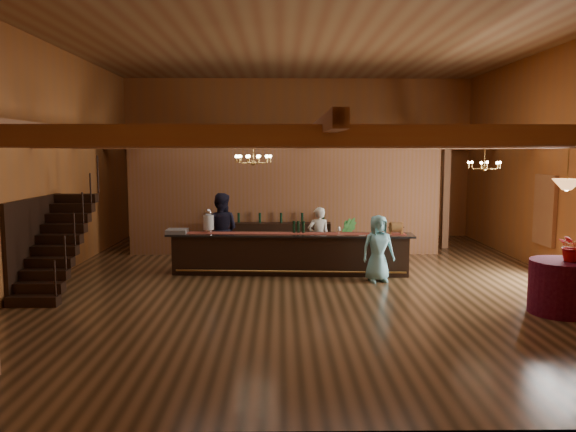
{
  "coord_description": "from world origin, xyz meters",
  "views": [
    {
      "loc": [
        -0.62,
        -12.73,
        3.0
      ],
      "look_at": [
        -0.44,
        0.73,
        1.44
      ],
      "focal_mm": 35.0,
      "sensor_mm": 36.0,
      "label": 1
    }
  ],
  "objects_px": {
    "tasting_bar": "(290,253)",
    "guest": "(378,248)",
    "chandelier_right": "(484,165)",
    "chandelier_left": "(253,159)",
    "pendant_lamp": "(567,184)",
    "bartender": "(319,237)",
    "floor_plant": "(345,238)",
    "beverage_dispenser": "(209,221)",
    "staff_second": "(221,230)",
    "raffle_drum": "(396,227)",
    "round_table": "(561,287)",
    "backbar_shelf": "(271,239)"
  },
  "relations": [
    {
      "from": "bartender",
      "to": "floor_plant",
      "type": "relative_size",
      "value": 1.33
    },
    {
      "from": "round_table",
      "to": "guest",
      "type": "distance_m",
      "value": 3.96
    },
    {
      "from": "beverage_dispenser",
      "to": "guest",
      "type": "distance_m",
      "value": 4.17
    },
    {
      "from": "chandelier_right",
      "to": "pendant_lamp",
      "type": "height_order",
      "value": "same"
    },
    {
      "from": "guest",
      "to": "backbar_shelf",
      "type": "bearing_deg",
      "value": 118.47
    },
    {
      "from": "pendant_lamp",
      "to": "chandelier_left",
      "type": "bearing_deg",
      "value": 155.69
    },
    {
      "from": "beverage_dispenser",
      "to": "chandelier_right",
      "type": "xyz_separation_m",
      "value": [
        6.71,
        -0.17,
        1.39
      ]
    },
    {
      "from": "round_table",
      "to": "guest",
      "type": "relative_size",
      "value": 0.74
    },
    {
      "from": "chandelier_right",
      "to": "guest",
      "type": "bearing_deg",
      "value": -163.13
    },
    {
      "from": "floor_plant",
      "to": "pendant_lamp",
      "type": "bearing_deg",
      "value": -57.16
    },
    {
      "from": "beverage_dispenser",
      "to": "backbar_shelf",
      "type": "bearing_deg",
      "value": 56.65
    },
    {
      "from": "beverage_dispenser",
      "to": "raffle_drum",
      "type": "distance_m",
      "value": 4.57
    },
    {
      "from": "backbar_shelf",
      "to": "guest",
      "type": "height_order",
      "value": "guest"
    },
    {
      "from": "beverage_dispenser",
      "to": "tasting_bar",
      "type": "bearing_deg",
      "value": -4.82
    },
    {
      "from": "guest",
      "to": "staff_second",
      "type": "bearing_deg",
      "value": 146.89
    },
    {
      "from": "beverage_dispenser",
      "to": "bartender",
      "type": "distance_m",
      "value": 2.85
    },
    {
      "from": "chandelier_right",
      "to": "floor_plant",
      "type": "distance_m",
      "value": 4.2
    },
    {
      "from": "tasting_bar",
      "to": "guest",
      "type": "distance_m",
      "value": 2.2
    },
    {
      "from": "chandelier_left",
      "to": "chandelier_right",
      "type": "relative_size",
      "value": 1.0
    },
    {
      "from": "chandelier_right",
      "to": "floor_plant",
      "type": "xyz_separation_m",
      "value": [
        -3.14,
        1.86,
        -2.08
      ]
    },
    {
      "from": "raffle_drum",
      "to": "guest",
      "type": "bearing_deg",
      "value": -130.86
    },
    {
      "from": "pendant_lamp",
      "to": "guest",
      "type": "xyz_separation_m",
      "value": [
        -2.96,
        2.62,
        -1.63
      ]
    },
    {
      "from": "staff_second",
      "to": "chandelier_left",
      "type": "bearing_deg",
      "value": 127.31
    },
    {
      "from": "chandelier_left",
      "to": "floor_plant",
      "type": "xyz_separation_m",
      "value": [
        2.41,
        2.66,
        -2.24
      ]
    },
    {
      "from": "backbar_shelf",
      "to": "floor_plant",
      "type": "distance_m",
      "value": 2.16
    },
    {
      "from": "beverage_dispenser",
      "to": "raffle_drum",
      "type": "xyz_separation_m",
      "value": [
        4.56,
        -0.37,
        -0.11
      ]
    },
    {
      "from": "chandelier_right",
      "to": "floor_plant",
      "type": "relative_size",
      "value": 0.68
    },
    {
      "from": "raffle_drum",
      "to": "round_table",
      "type": "bearing_deg",
      "value": -53.12
    },
    {
      "from": "chandelier_left",
      "to": "floor_plant",
      "type": "distance_m",
      "value": 4.23
    },
    {
      "from": "chandelier_left",
      "to": "staff_second",
      "type": "xyz_separation_m",
      "value": [
        -0.94,
        1.64,
        -1.86
      ]
    },
    {
      "from": "round_table",
      "to": "chandelier_right",
      "type": "xyz_separation_m",
      "value": [
        -0.28,
        3.43,
        2.18
      ]
    },
    {
      "from": "chandelier_left",
      "to": "bartender",
      "type": "xyz_separation_m",
      "value": [
        1.59,
        1.53,
        -2.04
      ]
    },
    {
      "from": "pendant_lamp",
      "to": "bartender",
      "type": "relative_size",
      "value": 0.57
    },
    {
      "from": "raffle_drum",
      "to": "chandelier_left",
      "type": "bearing_deg",
      "value": -169.95
    },
    {
      "from": "guest",
      "to": "tasting_bar",
      "type": "bearing_deg",
      "value": 148.48
    },
    {
      "from": "tasting_bar",
      "to": "bartender",
      "type": "relative_size",
      "value": 3.82
    },
    {
      "from": "chandelier_left",
      "to": "guest",
      "type": "bearing_deg",
      "value": -0.24
    },
    {
      "from": "tasting_bar",
      "to": "floor_plant",
      "type": "relative_size",
      "value": 5.1
    },
    {
      "from": "beverage_dispenser",
      "to": "raffle_drum",
      "type": "bearing_deg",
      "value": -4.62
    },
    {
      "from": "beverage_dispenser",
      "to": "guest",
      "type": "bearing_deg",
      "value": -13.71
    },
    {
      "from": "chandelier_right",
      "to": "bartender",
      "type": "relative_size",
      "value": 0.51
    },
    {
      "from": "tasting_bar",
      "to": "chandelier_right",
      "type": "xyz_separation_m",
      "value": [
        4.71,
        -0.0,
        2.17
      ]
    },
    {
      "from": "backbar_shelf",
      "to": "floor_plant",
      "type": "bearing_deg",
      "value": -12.25
    },
    {
      "from": "backbar_shelf",
      "to": "bartender",
      "type": "height_order",
      "value": "bartender"
    },
    {
      "from": "chandelier_right",
      "to": "guest",
      "type": "relative_size",
      "value": 0.52
    },
    {
      "from": "chandelier_left",
      "to": "pendant_lamp",
      "type": "xyz_separation_m",
      "value": [
        5.82,
        -2.63,
        -0.43
      ]
    },
    {
      "from": "tasting_bar",
      "to": "staff_second",
      "type": "height_order",
      "value": "staff_second"
    },
    {
      "from": "beverage_dispenser",
      "to": "floor_plant",
      "type": "relative_size",
      "value": 0.51
    },
    {
      "from": "raffle_drum",
      "to": "backbar_shelf",
      "type": "height_order",
      "value": "raffle_drum"
    },
    {
      "from": "chandelier_left",
      "to": "guest",
      "type": "relative_size",
      "value": 0.52
    }
  ]
}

